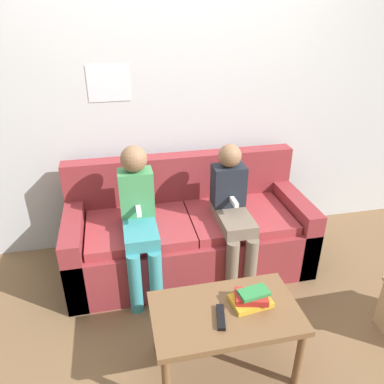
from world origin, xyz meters
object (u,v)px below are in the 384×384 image
object	(u,v)px
person_left	(139,215)
tv_remote	(221,317)
couch	(188,233)
person_right	(233,209)
coffee_table	(225,318)

from	to	relation	value
person_left	tv_remote	bearing A→B (deg)	-68.46
couch	tv_remote	xyz separation A→B (m)	(-0.04, -1.06, 0.16)
couch	tv_remote	bearing A→B (deg)	-92.30
person_left	person_right	distance (m)	0.68
coffee_table	tv_remote	size ratio (longest dim) A/B	4.64
couch	coffee_table	world-z (taller)	couch
coffee_table	person_right	xyz separation A→B (m)	(0.29, 0.82, 0.20)
tv_remote	person_right	bearing A→B (deg)	81.29
tv_remote	couch	bearing A→B (deg)	100.05
couch	tv_remote	world-z (taller)	couch
coffee_table	person_left	xyz separation A→B (m)	(-0.39, 0.83, 0.23)
person_right	tv_remote	size ratio (longest dim) A/B	5.92
person_right	tv_remote	xyz separation A→B (m)	(-0.33, -0.87, -0.14)
person_left	person_right	xyz separation A→B (m)	(0.68, -0.01, -0.03)
couch	coffee_table	xyz separation A→B (m)	(0.00, -1.01, 0.09)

